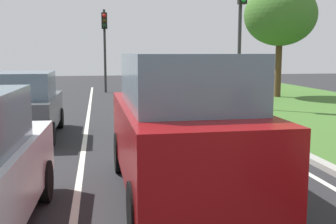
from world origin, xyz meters
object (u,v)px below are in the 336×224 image
(car_suv_ahead, at_px, (182,125))
(traffic_light_far_median, at_px, (105,36))
(traffic_light_near_right, at_px, (241,20))
(tree_roadside_far, at_px, (280,15))
(car_hatchback_far, at_px, (25,105))

(car_suv_ahead, distance_m, traffic_light_far_median, 17.89)
(traffic_light_near_right, height_order, tree_roadside_far, tree_roadside_far)
(car_hatchback_far, distance_m, traffic_light_near_right, 9.04)
(traffic_light_near_right, relative_size, tree_roadside_far, 0.93)
(traffic_light_near_right, height_order, traffic_light_far_median, traffic_light_near_right)
(car_hatchback_far, relative_size, tree_roadside_far, 0.66)
(traffic_light_near_right, xyz_separation_m, traffic_light_far_median, (-5.14, 8.23, -0.36))
(traffic_light_far_median, height_order, tree_roadside_far, tree_roadside_far)
(car_hatchback_far, bearing_deg, traffic_light_near_right, 29.57)
(car_suv_ahead, xyz_separation_m, traffic_light_near_right, (4.28, 9.53, 2.40))
(car_hatchback_far, height_order, traffic_light_near_right, traffic_light_near_right)
(car_suv_ahead, bearing_deg, car_hatchback_far, 120.74)
(car_hatchback_far, distance_m, traffic_light_far_median, 12.90)
(traffic_light_near_right, bearing_deg, tree_roadside_far, 49.00)
(traffic_light_far_median, relative_size, tree_roadside_far, 0.83)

